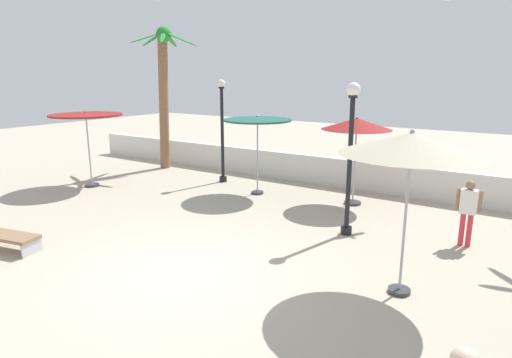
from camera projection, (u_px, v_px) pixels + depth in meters
ground_plane at (176, 274)px, 8.97m from camera, size 56.00×56.00×0.00m
boundary_wall at (341, 173)px, 15.79m from camera, size 25.20×0.30×1.04m
patio_umbrella_0 at (86, 119)px, 15.40m from camera, size 2.48×2.48×2.75m
patio_umbrella_1 at (257, 124)px, 14.42m from camera, size 2.26×2.26×2.69m
patio_umbrella_2 at (411, 144)px, 7.53m from camera, size 2.51×2.51×3.07m
patio_umbrella_3 at (357, 125)px, 13.20m from camera, size 2.13×2.13×2.76m
palm_tree_0 at (164, 84)px, 18.21m from camera, size 3.03×2.92×5.88m
lamp_post_0 at (222, 128)px, 16.18m from camera, size 0.30×0.30×3.81m
lamp_post_2 at (350, 148)px, 10.68m from camera, size 0.34×0.34×3.81m
lounge_chair_0 at (1, 233)px, 10.14m from camera, size 1.96×0.96×0.84m
guest_1 at (468, 207)px, 10.20m from camera, size 0.56×0.25×1.60m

